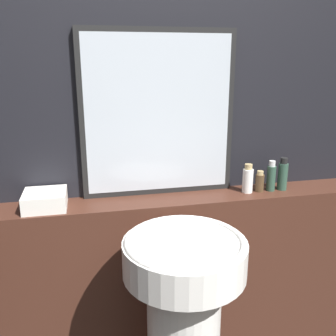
# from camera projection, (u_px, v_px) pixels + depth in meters

# --- Properties ---
(wall_back) EXTENTS (8.00, 0.06, 2.50)m
(wall_back) POSITION_uv_depth(u_px,v_px,m) (158.00, 132.00, 1.83)
(wall_back) COLOR black
(wall_back) RESTS_ON ground_plane
(vanity_counter) EXTENTS (2.29, 0.21, 0.95)m
(vanity_counter) POSITION_uv_depth(u_px,v_px,m) (164.00, 286.00, 1.92)
(vanity_counter) COLOR #422319
(vanity_counter) RESTS_ON ground_plane
(pedestal_sink) EXTENTS (0.48, 0.48, 0.94)m
(pedestal_sink) POSITION_uv_depth(u_px,v_px,m) (183.00, 324.00, 1.52)
(pedestal_sink) COLOR white
(pedestal_sink) RESTS_ON ground_plane
(mirror) EXTENTS (0.73, 0.03, 0.78)m
(mirror) POSITION_uv_depth(u_px,v_px,m) (158.00, 115.00, 1.76)
(mirror) COLOR black
(mirror) RESTS_ON vanity_counter
(towel_stack) EXTENTS (0.19, 0.18, 0.08)m
(towel_stack) POSITION_uv_depth(u_px,v_px,m) (45.00, 200.00, 1.67)
(towel_stack) COLOR silver
(towel_stack) RESTS_ON vanity_counter
(shampoo_bottle) EXTENTS (0.05, 0.05, 0.15)m
(shampoo_bottle) POSITION_uv_depth(u_px,v_px,m) (248.00, 179.00, 1.85)
(shampoo_bottle) COLOR white
(shampoo_bottle) RESTS_ON vanity_counter
(conditioner_bottle) EXTENTS (0.04, 0.04, 0.11)m
(conditioner_bottle) POSITION_uv_depth(u_px,v_px,m) (260.00, 182.00, 1.87)
(conditioner_bottle) COLOR #4C3823
(conditioner_bottle) RESTS_ON vanity_counter
(lotion_bottle) EXTENTS (0.04, 0.04, 0.16)m
(lotion_bottle) POSITION_uv_depth(u_px,v_px,m) (271.00, 177.00, 1.88)
(lotion_bottle) COLOR #2D4C3D
(lotion_bottle) RESTS_ON vanity_counter
(body_wash_bottle) EXTENTS (0.05, 0.05, 0.17)m
(body_wash_bottle) POSITION_uv_depth(u_px,v_px,m) (283.00, 175.00, 1.89)
(body_wash_bottle) COLOR #2D4C3D
(body_wash_bottle) RESTS_ON vanity_counter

